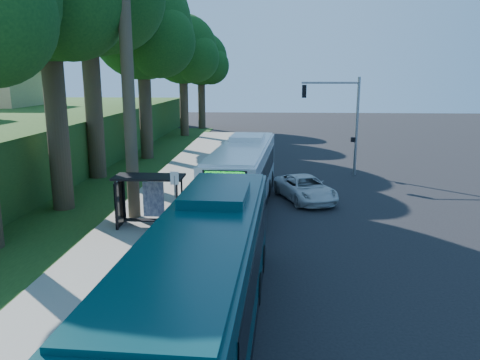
# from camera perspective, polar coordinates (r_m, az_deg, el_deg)

# --- Properties ---
(ground) EXTENTS (140.00, 140.00, 0.00)m
(ground) POSITION_cam_1_polar(r_m,az_deg,el_deg) (24.83, 6.86, -4.01)
(ground) COLOR black
(ground) RESTS_ON ground
(sidewalk) EXTENTS (4.50, 70.00, 0.12)m
(sidewalk) POSITION_cam_1_polar(r_m,az_deg,el_deg) (25.41, -9.83, -3.58)
(sidewalk) COLOR gray
(sidewalk) RESTS_ON ground
(red_curb) EXTENTS (0.25, 30.00, 0.13)m
(red_curb) POSITION_cam_1_polar(r_m,az_deg,el_deg) (21.23, -6.17, -6.70)
(red_curb) COLOR maroon
(red_curb) RESTS_ON ground
(grass_verge) EXTENTS (8.00, 70.00, 0.06)m
(grass_verge) POSITION_cam_1_polar(r_m,az_deg,el_deg) (31.73, -17.86, -0.84)
(grass_verge) COLOR #234719
(grass_verge) RESTS_ON ground
(bus_shelter) EXTENTS (3.20, 1.51, 2.55)m
(bus_shelter) POSITION_cam_1_polar(r_m,az_deg,el_deg) (22.28, -11.53, -1.29)
(bus_shelter) COLOR black
(bus_shelter) RESTS_ON ground
(stop_sign_pole) EXTENTS (0.35, 0.06, 3.17)m
(stop_sign_pole) POSITION_cam_1_polar(r_m,az_deg,el_deg) (19.78, -7.92, -2.09)
(stop_sign_pole) COLOR gray
(stop_sign_pole) RESTS_ON ground
(traffic_signal_pole) EXTENTS (4.10, 0.30, 7.00)m
(traffic_signal_pole) POSITION_cam_1_polar(r_m,az_deg,el_deg) (34.29, 12.43, 7.88)
(traffic_signal_pole) COLOR gray
(traffic_signal_pole) RESTS_ON ground
(tree_2) EXTENTS (8.82, 8.40, 15.12)m
(tree_2) POSITION_cam_1_polar(r_m,az_deg,el_deg) (41.20, -11.71, 17.07)
(tree_2) COLOR #382B1E
(tree_2) RESTS_ON ground
(tree_3) EXTENTS (10.08, 9.60, 17.28)m
(tree_3) POSITION_cam_1_polar(r_m,az_deg,el_deg) (49.55, -11.64, 18.02)
(tree_3) COLOR #382B1E
(tree_3) RESTS_ON ground
(tree_4) EXTENTS (8.40, 8.00, 14.14)m
(tree_4) POSITION_cam_1_polar(r_m,az_deg,el_deg) (56.67, -6.90, 15.17)
(tree_4) COLOR #382B1E
(tree_4) RESTS_ON ground
(tree_5) EXTENTS (7.35, 7.00, 12.86)m
(tree_5) POSITION_cam_1_polar(r_m,az_deg,el_deg) (64.39, -4.71, 14.21)
(tree_5) COLOR #382B1E
(tree_5) RESTS_ON ground
(white_bus) EXTENTS (3.56, 12.56, 3.70)m
(white_bus) POSITION_cam_1_polar(r_m,az_deg,el_deg) (25.77, 0.43, 0.83)
(white_bus) COLOR silver
(white_bus) RESTS_ON ground
(teal_bus) EXTENTS (3.19, 12.61, 3.73)m
(teal_bus) POSITION_cam_1_polar(r_m,az_deg,el_deg) (12.74, -4.21, -11.65)
(teal_bus) COLOR #0A3339
(teal_bus) RESTS_ON ground
(pickup) EXTENTS (3.86, 5.57, 1.41)m
(pickup) POSITION_cam_1_polar(r_m,az_deg,el_deg) (27.27, 7.95, -1.01)
(pickup) COLOR silver
(pickup) RESTS_ON ground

